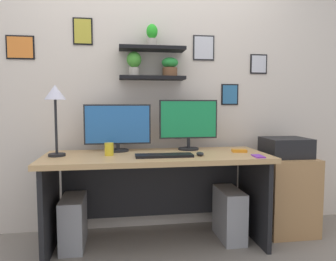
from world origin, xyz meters
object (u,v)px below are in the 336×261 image
Objects in this scene: drawer_cabinet at (284,194)px; printer at (286,147)px; monitor_right at (188,122)px; computer_mouse at (200,154)px; scissors_tray at (239,151)px; keyboard at (164,156)px; monitor_left at (118,127)px; desk_lamp at (55,100)px; desk at (156,178)px; pen_cup at (109,149)px; computer_tower_right at (229,214)px; cell_phone at (258,156)px; computer_tower_left at (73,222)px.

printer is at bearing 0.00° from drawer_cabinet.
computer_mouse is at bearing -86.77° from monitor_right.
keyboard is at bearing -168.06° from scissors_tray.
monitor_right is at bearing 93.23° from computer_mouse.
desk_lamp is at bearing -157.83° from monitor_left.
drawer_cabinet is (1.18, 0.07, -0.21)m from desk.
monitor_right is at bearing 17.77° from pen_cup.
desk_lamp is at bearing -170.02° from monitor_right.
computer_tower_right is (0.32, -0.20, -0.78)m from monitor_right.
pen_cup is at bearing 172.70° from cell_phone.
monitor_right reaches higher than scissors_tray.
monitor_left is 1.51m from printer.
pen_cup is (-0.07, -0.22, -0.16)m from monitor_left.
monitor_right is 3.67× the size of cell_phone.
monitor_left reaches higher than computer_tower_left.
desk is 4.17× the size of computer_tower_right.
printer is at bearing 3.32° from desk.
desk is at bearing -27.52° from monitor_left.
desk_lamp reaches higher than monitor_right.
printer is at bearing -5.99° from monitor_right.
computer_mouse is 0.22× the size of computer_tower_left.
scissors_tray is at bearing -166.52° from drawer_cabinet.
pen_cup is (-0.70, 0.12, 0.04)m from computer_mouse.
scissors_tray is at bearing -166.52° from printer.
cell_phone is at bearing -9.88° from desk_lamp.
monitor_right is 5.71× the size of computer_mouse.
desk_lamp is (-0.82, 0.16, 0.42)m from keyboard.
monitor_right is 0.49m from keyboard.
desk is 0.46m from pen_cup.
scissors_tray reaches higher than keyboard.
scissors_tray is at bearing -0.65° from desk_lamp.
drawer_cabinet is 1.67× the size of computer_tower_left.
monitor_left reaches higher than computer_tower_right.
printer is at bearing -3.53° from monitor_left.
drawer_cabinet is at bearing 0.00° from printer.
pen_cup is at bearing 170.17° from computer_mouse.
desk_lamp is 2.13m from drawer_cabinet.
computer_tower_left is at bearing 169.20° from computer_mouse.
scissors_tray is at bearing -9.65° from computer_tower_right.
pen_cup is at bearing -4.07° from desk_lamp.
drawer_cabinet is at bearing 2.89° from desk_lamp.
cell_phone is 0.37× the size of printer.
cell_phone reaches higher than computer_tower_right.
drawer_cabinet is (0.86, 0.25, -0.43)m from computer_mouse.
monitor_left is at bearing 168.35° from scissors_tray.
keyboard is (0.35, -0.35, -0.20)m from monitor_left.
cell_phone is 0.34× the size of computer_tower_left.
printer is at bearing 16.25° from computer_mouse.
keyboard is at bearing 175.75° from cell_phone.
pen_cup is (0.40, -0.03, -0.38)m from desk_lamp.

